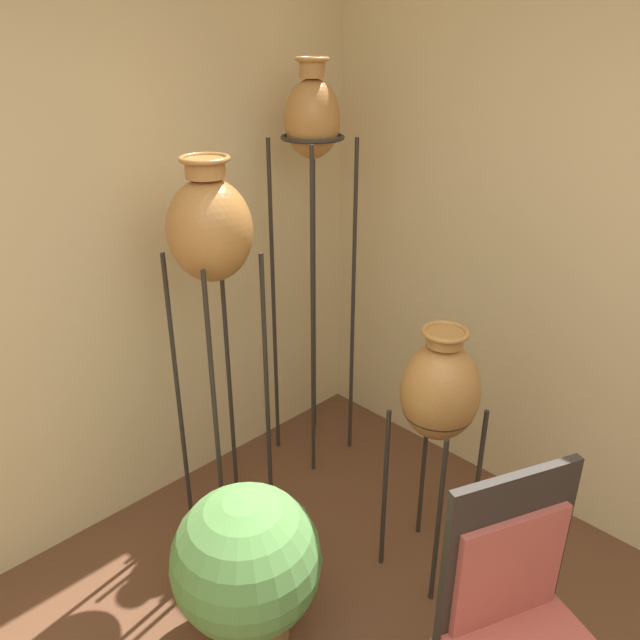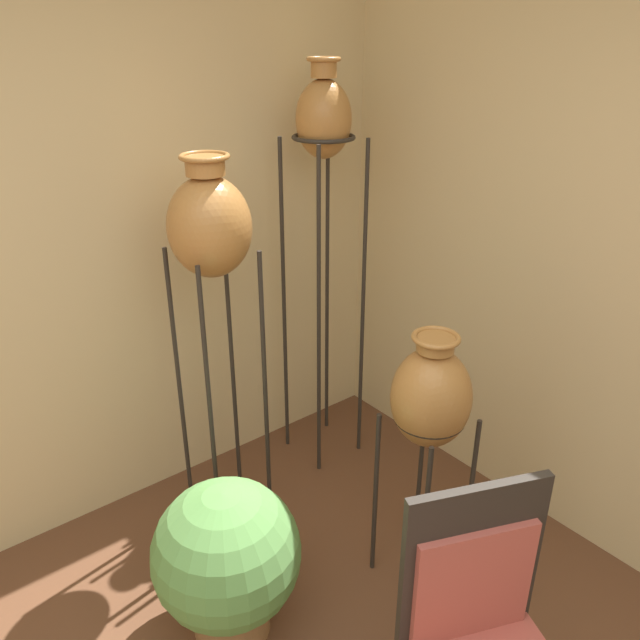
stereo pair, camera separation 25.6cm
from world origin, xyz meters
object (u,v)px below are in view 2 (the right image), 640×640
(vase_stand_tall, at_px, (324,138))
(vase_stand_medium, at_px, (210,233))
(vase_stand_short, at_px, (431,399))
(potted_plant, at_px, (227,559))

(vase_stand_tall, distance_m, vase_stand_medium, 0.76)
(vase_stand_tall, relative_size, vase_stand_medium, 1.19)
(vase_stand_short, bearing_deg, vase_stand_medium, 117.80)
(vase_stand_short, height_order, potted_plant, vase_stand_short)
(vase_stand_short, bearing_deg, potted_plant, 161.86)
(vase_stand_medium, bearing_deg, vase_stand_short, -62.20)
(vase_stand_medium, relative_size, potted_plant, 2.58)
(vase_stand_medium, height_order, vase_stand_short, vase_stand_medium)
(vase_stand_tall, relative_size, potted_plant, 3.06)
(vase_stand_medium, xyz_separation_m, vase_stand_short, (0.43, -0.82, -0.54))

